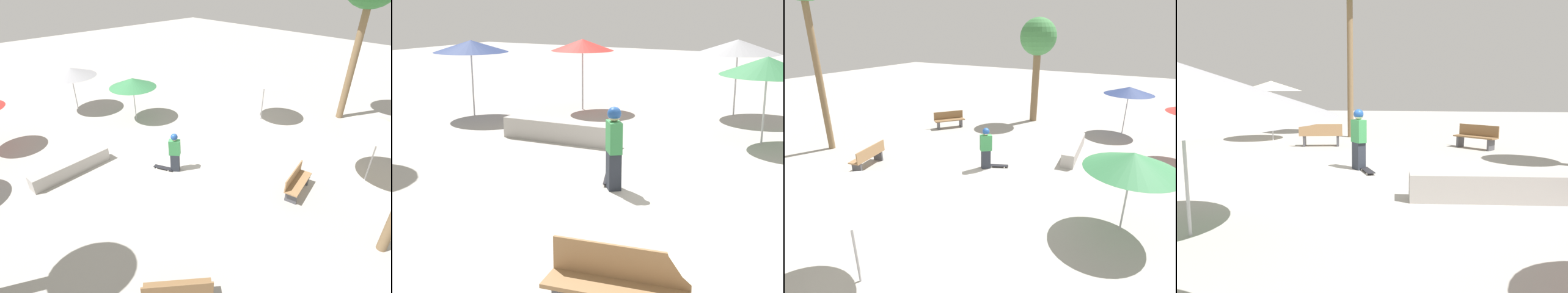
{
  "view_description": "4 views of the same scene",
  "coord_description": "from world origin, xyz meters",
  "views": [
    {
      "loc": [
        8.38,
        -6.73,
        6.8
      ],
      "look_at": [
        1.34,
        0.12,
        1.05
      ],
      "focal_mm": 28.0,
      "sensor_mm": 36.0,
      "label": 1
    },
    {
      "loc": [
        9.54,
        4.16,
        3.44
      ],
      "look_at": [
        1.24,
        -0.76,
        0.9
      ],
      "focal_mm": 50.0,
      "sensor_mm": 36.0,
      "label": 2
    },
    {
      "loc": [
        -4.29,
        8.88,
        4.98
      ],
      "look_at": [
        0.94,
        -0.26,
        0.91
      ],
      "focal_mm": 28.0,
      "sensor_mm": 36.0,
      "label": 3
    },
    {
      "loc": [
        -8.99,
        -2.19,
        2.07
      ],
      "look_at": [
        0.89,
        -0.81,
        0.6
      ],
      "focal_mm": 35.0,
      "sensor_mm": 36.0,
      "label": 4
    }
  ],
  "objects": [
    {
      "name": "concrete_ledge",
      "position": [
        -1.79,
        -3.43,
        0.27
      ],
      "size": [
        0.72,
        3.09,
        0.53
      ],
      "rotation": [
        0.0,
        0.0,
        1.65
      ],
      "color": "#A8A39E",
      "rests_on": "ground_plane"
    },
    {
      "name": "skateboard",
      "position": [
        0.42,
        -0.74,
        0.06
      ],
      "size": [
        0.81,
        0.51,
        0.07
      ],
      "rotation": [
        0.0,
        0.0,
        3.57
      ],
      "color": "black",
      "rests_on": "ground_plane"
    },
    {
      "name": "shade_umbrella_red",
      "position": [
        -5.83,
        -5.15,
        2.14
      ],
      "size": [
        2.06,
        2.06,
        2.33
      ],
      "color": "#B7B7BC",
      "rests_on": "ground_plane"
    },
    {
      "name": "shade_umbrella_navy",
      "position": [
        -3.25,
        -7.61,
        2.17
      ],
      "size": [
        2.31,
        2.31,
        2.35
      ],
      "color": "#B7B7BC",
      "rests_on": "ground_plane"
    },
    {
      "name": "bench_near",
      "position": [
        4.75,
        1.68,
        0.43
      ],
      "size": [
        0.74,
        1.65,
        0.85
      ],
      "rotation": [
        0.0,
        0.0,
        4.9
      ],
      "color": "#47474C",
      "rests_on": "ground_plane"
    },
    {
      "name": "skater_main",
      "position": [
        0.8,
        -0.45,
        0.86
      ],
      "size": [
        0.47,
        0.45,
        1.6
      ],
      "rotation": [
        0.0,
        0.0,
        3.85
      ],
      "color": "#282D38",
      "rests_on": "ground_plane"
    },
    {
      "name": "shade_umbrella_green",
      "position": [
        -4.16,
        1.15,
        1.97
      ],
      "size": [
        2.32,
        2.32,
        2.2
      ],
      "color": "#B7B7BC",
      "rests_on": "ground_plane"
    },
    {
      "name": "shade_umbrella_grey",
      "position": [
        -7.37,
        -0.49,
        2.16
      ],
      "size": [
        2.58,
        2.58,
        2.38
      ],
      "color": "#B7B7BC",
      "rests_on": "ground_plane"
    },
    {
      "name": "ground_plane",
      "position": [
        0.0,
        0.0,
        0.0
      ],
      "size": [
        60.0,
        60.0,
        0.0
      ],
      "primitive_type": "plane",
      "color": "#ADA8A0"
    }
  ]
}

